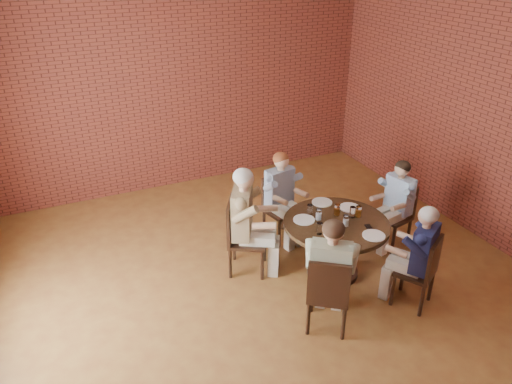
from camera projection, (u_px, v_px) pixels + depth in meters
name	position (u px, v px, depth m)	size (l,w,h in m)	color
floor	(275.00, 301.00, 5.81)	(7.00, 7.00, 0.00)	olive
wall_back	(176.00, 85.00, 7.85)	(7.00, 7.00, 0.00)	maroon
wall_right	(508.00, 123.00, 6.25)	(7.00, 7.00, 0.00)	maroon
dining_table	(335.00, 238.00, 6.05)	(1.27, 1.27, 0.75)	#321A10
chair_a	(398.00, 212.00, 6.70)	(0.45, 0.45, 0.88)	#321A10
diner_a	(396.00, 205.00, 6.60)	(0.47, 0.58, 1.24)	teal
chair_b	(278.00, 205.00, 6.86)	(0.47, 0.47, 0.91)	#321A10
diner_b	(282.00, 198.00, 6.74)	(0.49, 0.61, 1.28)	#818DA4
chair_c	(240.00, 234.00, 6.14)	(0.62, 0.62, 0.97)	#321A10
diner_c	(248.00, 222.00, 6.05)	(0.56, 0.69, 1.39)	brown
chair_d	(328.00, 292.00, 5.15)	(0.60, 0.60, 0.94)	#321A10
diner_d	(330.00, 275.00, 5.15)	(0.53, 0.65, 1.34)	#C3B399
chair_e	(422.00, 270.00, 5.53)	(0.54, 0.54, 0.90)	#321A10
diner_e	(417.00, 257.00, 5.50)	(0.49, 0.60, 1.26)	#1A1E49
plate_a	(350.00, 208.00, 6.24)	(0.26, 0.26, 0.01)	white
plate_b	(322.00, 202.00, 6.37)	(0.26, 0.26, 0.01)	white
plate_c	(304.00, 220.00, 5.98)	(0.26, 0.26, 0.01)	white
plate_d	(374.00, 235.00, 5.66)	(0.26, 0.26, 0.01)	white
glass_a	(352.00, 212.00, 6.01)	(0.07, 0.07, 0.14)	white
glass_b	(337.00, 210.00, 6.07)	(0.07, 0.07, 0.14)	white
glass_c	(310.00, 210.00, 6.06)	(0.07, 0.07, 0.14)	white
glass_d	(319.00, 214.00, 5.96)	(0.07, 0.07, 0.14)	white
glass_e	(319.00, 228.00, 5.68)	(0.07, 0.07, 0.14)	white
glass_f	(333.00, 233.00, 5.58)	(0.07, 0.07, 0.14)	white
glass_g	(346.00, 221.00, 5.83)	(0.07, 0.07, 0.14)	white
glass_h	(359.00, 211.00, 6.03)	(0.07, 0.07, 0.14)	white
smartphone	(369.00, 227.00, 5.83)	(0.07, 0.13, 0.01)	black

